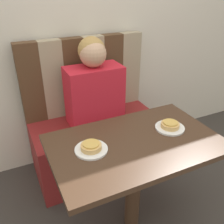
{
  "coord_description": "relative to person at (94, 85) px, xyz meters",
  "views": [
    {
      "loc": [
        -0.65,
        -1.04,
        1.55
      ],
      "look_at": [
        0.0,
        0.33,
        0.74
      ],
      "focal_mm": 40.0,
      "sensor_mm": 36.0,
      "label": 1
    }
  ],
  "objects": [
    {
      "name": "plate_left",
      "position": [
        -0.27,
        -0.63,
        -0.11
      ],
      "size": [
        0.19,
        0.19,
        0.01
      ],
      "color": "white",
      "rests_on": "dining_table"
    },
    {
      "name": "person",
      "position": [
        0.0,
        0.0,
        0.0
      ],
      "size": [
        0.44,
        0.24,
        0.69
      ],
      "color": "red",
      "rests_on": "booth_seat"
    },
    {
      "name": "plate_right",
      "position": [
        0.27,
        -0.63,
        -0.11
      ],
      "size": [
        0.19,
        0.19,
        0.01
      ],
      "color": "white",
      "rests_on": "dining_table"
    },
    {
      "name": "booth_seat",
      "position": [
        0.0,
        -0.0,
        -0.57
      ],
      "size": [
        1.06,
        0.56,
        0.49
      ],
      "color": "maroon",
      "rests_on": "ground_plane"
    },
    {
      "name": "wall_back",
      "position": [
        0.0,
        0.33,
        0.48
      ],
      "size": [
        7.0,
        0.05,
        2.6
      ],
      "color": "beige",
      "rests_on": "ground_plane"
    },
    {
      "name": "ground_plane",
      "position": [
        0.0,
        -0.66,
        -0.82
      ],
      "size": [
        12.0,
        12.0,
        0.0
      ],
      "primitive_type": "plane",
      "color": "#38332D"
    },
    {
      "name": "pizza_left",
      "position": [
        -0.27,
        -0.63,
        -0.09
      ],
      "size": [
        0.12,
        0.12,
        0.04
      ],
      "color": "tan",
      "rests_on": "plate_left"
    },
    {
      "name": "booth_backrest",
      "position": [
        0.0,
        0.23,
        0.0
      ],
      "size": [
        1.06,
        0.09,
        0.65
      ],
      "color": "#4C331E",
      "rests_on": "booth_seat"
    },
    {
      "name": "dining_table",
      "position": [
        0.0,
        -0.66,
        -0.21
      ],
      "size": [
        1.01,
        0.63,
        0.7
      ],
      "color": "#422B1C",
      "rests_on": "ground_plane"
    },
    {
      "name": "pizza_right",
      "position": [
        0.27,
        -0.63,
        -0.09
      ],
      "size": [
        0.12,
        0.12,
        0.04
      ],
      "color": "tan",
      "rests_on": "plate_right"
    }
  ]
}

